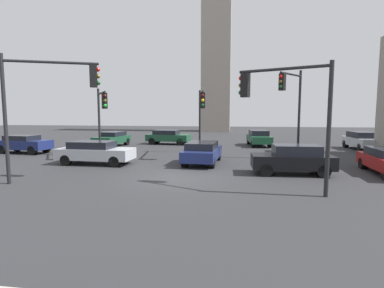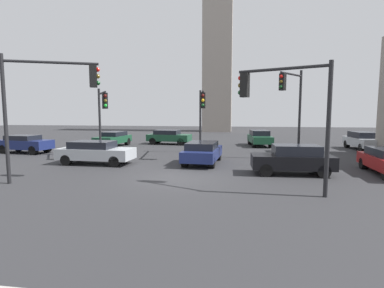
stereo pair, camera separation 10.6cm
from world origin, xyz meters
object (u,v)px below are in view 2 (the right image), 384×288
traffic_light_1 (49,93)px  car_0 (364,140)px  traffic_light_0 (292,98)px  traffic_light_3 (283,100)px  traffic_light_4 (102,110)px  car_5 (169,137)px  car_3 (95,152)px  car_1 (25,143)px  car_2 (260,138)px  car_6 (293,159)px  traffic_light_2 (201,108)px  car_7 (203,152)px  car_4 (113,138)px

traffic_light_1 → car_0: 23.92m
traffic_light_0 → traffic_light_3: 7.74m
traffic_light_4 → car_5: (2.35, 9.57, -2.57)m
traffic_light_3 → car_3: size_ratio=1.11×
car_1 → car_2: car_2 is taller
car_0 → car_6: size_ratio=1.07×
car_6 → car_5: bearing=-55.9°
traffic_light_0 → traffic_light_2: (-5.89, 1.29, -0.64)m
traffic_light_3 → car_1: size_ratio=1.19×
traffic_light_2 → traffic_light_3: (4.25, -8.84, 0.21)m
traffic_light_3 → car_7: 7.57m
traffic_light_0 → traffic_light_1: bearing=-22.2°
car_0 → traffic_light_0: bearing=-48.1°
car_4 → traffic_light_4: bearing=24.1°
car_4 → car_5: car_5 is taller
car_7 → traffic_light_0: bearing=-68.9°
car_6 → traffic_light_1: bearing=14.4°
traffic_light_4 → traffic_light_2: bearing=73.3°
car_4 → car_6: car_6 is taller
car_4 → car_6: bearing=59.2°
car_1 → car_4: (4.94, 5.21, -0.01)m
car_7 → traffic_light_3: bearing=-143.0°
traffic_light_1 → car_7: size_ratio=1.29×
car_0 → car_3: 21.38m
car_2 → traffic_light_2: bearing=-37.4°
traffic_light_2 → traffic_light_3: size_ratio=0.96×
traffic_light_4 → car_1: size_ratio=1.14×
traffic_light_3 → car_4: size_ratio=1.18×
traffic_light_1 → car_2: 19.46m
car_5 → car_6: 16.17m
traffic_light_2 → traffic_light_4: bearing=-82.4°
traffic_light_0 → traffic_light_4: bearing=-51.6°
car_2 → car_6: size_ratio=1.04×
traffic_light_4 → car_0: 21.08m
car_2 → car_0: bearing=73.1°
car_2 → car_3: size_ratio=0.93×
traffic_light_3 → traffic_light_2: bearing=-40.3°
car_4 → car_7: car_4 is taller
car_3 → car_6: car_6 is taller
car_6 → car_4: bearing=-38.3°
traffic_light_4 → car_4: size_ratio=1.13×
traffic_light_3 → car_2: bearing=-67.2°
traffic_light_3 → car_3: 11.64m
traffic_light_3 → car_7: (-3.82, 5.86, -2.89)m
traffic_light_2 → car_2: traffic_light_2 is taller
traffic_light_4 → car_6: traffic_light_4 is taller
car_6 → car_7: car_6 is taller
traffic_light_3 → car_6: (1.06, 3.35, -2.83)m
traffic_light_2 → traffic_light_4: traffic_light_2 is taller
car_3 → car_5: (1.86, 11.74, -0.00)m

